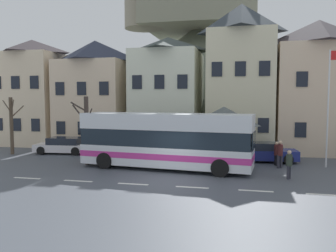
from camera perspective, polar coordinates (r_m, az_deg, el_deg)
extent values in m
cube|color=#484D56|center=(18.34, -0.16, -9.06)|extent=(40.00, 60.00, 0.06)
cube|color=silver|center=(20.27, -22.32, -7.99)|extent=(1.60, 0.20, 0.01)
cube|color=silver|center=(18.76, -14.67, -8.80)|extent=(1.60, 0.20, 0.01)
cube|color=silver|center=(17.63, -5.83, -9.54)|extent=(1.60, 0.20, 0.01)
cube|color=silver|center=(16.96, 4.01, -10.09)|extent=(1.60, 0.20, 0.01)
cube|color=silver|center=(16.81, 14.35, -10.36)|extent=(1.60, 0.20, 0.01)
cube|color=silver|center=(17.19, 24.56, -10.31)|extent=(1.60, 0.20, 0.01)
cube|color=beige|center=(34.77, -21.40, 4.14)|extent=(5.48, 5.07, 8.42)
pyramid|color=#3A3236|center=(35.09, -21.63, 12.09)|extent=(5.48, 5.07, 1.30)
cube|color=black|center=(32.74, -23.77, 0.21)|extent=(0.80, 0.06, 1.10)
cube|color=black|center=(31.70, -21.10, 0.16)|extent=(0.80, 0.06, 1.10)
cube|color=black|center=(32.69, -23.98, 6.62)|extent=(0.80, 0.06, 1.10)
cube|color=black|center=(31.65, -21.30, 6.78)|extent=(0.80, 0.06, 1.10)
cube|color=beige|center=(31.97, -11.86, 3.60)|extent=(5.92, 5.54, 7.60)
pyramid|color=#2B3143|center=(32.25, -12.00, 12.05)|extent=(5.92, 5.54, 1.87)
cube|color=black|center=(30.47, -17.34, -0.28)|extent=(0.80, 0.06, 1.10)
cube|color=black|center=(29.54, -14.01, -0.36)|extent=(0.80, 0.06, 1.10)
cube|color=black|center=(28.72, -10.48, -0.44)|extent=(0.80, 0.06, 1.10)
cube|color=black|center=(30.38, -17.49, 5.93)|extent=(0.80, 0.06, 1.10)
cube|color=black|center=(29.45, -14.14, 6.06)|extent=(0.80, 0.06, 1.10)
cube|color=black|center=(28.63, -10.58, 6.16)|extent=(0.80, 0.06, 1.10)
cube|color=silver|center=(30.20, -0.02, 4.32)|extent=(5.50, 6.20, 8.30)
pyramid|color=#3B4442|center=(30.55, -0.02, 13.33)|extent=(5.50, 6.20, 1.28)
cube|color=black|center=(27.74, -5.11, -0.21)|extent=(0.80, 0.06, 1.10)
cube|color=black|center=(27.25, -1.43, -0.28)|extent=(0.80, 0.06, 1.10)
cube|color=black|center=(26.87, 2.38, -0.35)|extent=(0.80, 0.06, 1.10)
cube|color=black|center=(27.67, -5.16, 7.26)|extent=(0.80, 0.06, 1.10)
cube|color=black|center=(27.18, -1.44, 7.33)|extent=(0.80, 0.06, 1.10)
cube|color=black|center=(26.80, 2.40, 7.36)|extent=(0.80, 0.06, 1.10)
cube|color=beige|center=(29.20, 11.90, 5.52)|extent=(5.21, 5.59, 9.64)
pyramid|color=#2F383E|center=(29.91, 12.10, 17.06)|extent=(5.21, 5.59, 2.33)
cube|color=black|center=(26.52, 8.01, 0.24)|extent=(0.80, 0.06, 1.10)
cube|color=black|center=(26.45, 11.76, 0.18)|extent=(0.80, 0.06, 1.10)
cube|color=black|center=(26.49, 15.52, 0.11)|extent=(0.80, 0.06, 1.10)
cube|color=black|center=(26.54, 8.11, 9.30)|extent=(0.80, 0.06, 1.10)
cube|color=black|center=(26.46, 11.91, 9.26)|extent=(0.80, 0.06, 1.10)
cube|color=black|center=(26.50, 15.72, 9.18)|extent=(0.80, 0.06, 1.10)
cube|color=beige|center=(29.59, 23.44, 4.06)|extent=(6.24, 5.28, 8.43)
pyramid|color=#3C363B|center=(30.02, 23.76, 13.99)|extent=(6.24, 5.28, 1.94)
cube|color=black|center=(26.79, 21.11, -0.60)|extent=(0.80, 0.06, 1.10)
cube|color=black|center=(26.73, 21.34, 7.25)|extent=(0.80, 0.06, 1.10)
cone|color=#5B6351|center=(46.34, 5.53, 8.03)|extent=(38.69, 38.69, 14.17)
cube|color=gray|center=(47.67, 5.61, 18.58)|extent=(13.70, 13.70, 5.59)
cube|color=silver|center=(21.06, -0.43, -4.84)|extent=(10.62, 3.47, 1.19)
cube|color=#BF338C|center=(21.05, -0.43, -4.68)|extent=(10.64, 3.50, 0.36)
cube|color=#19232D|center=(20.91, -0.43, -1.87)|extent=(10.52, 3.42, 1.00)
cube|color=silver|center=(20.82, -0.43, 0.79)|extent=(10.62, 3.47, 0.94)
cube|color=#19232D|center=(19.87, 14.03, -2.35)|extent=(0.27, 2.02, 0.96)
cylinder|color=black|center=(21.40, 9.66, -5.70)|extent=(1.02, 0.38, 1.00)
cylinder|color=black|center=(19.16, 8.61, -6.90)|extent=(1.02, 0.38, 1.00)
cylinder|color=black|center=(23.50, -7.76, -4.75)|extent=(1.02, 0.38, 1.00)
cylinder|color=black|center=(21.49, -10.47, -5.67)|extent=(1.02, 0.38, 1.00)
cylinder|color=#473D33|center=(26.15, 5.77, -2.23)|extent=(0.14, 0.14, 2.40)
cylinder|color=#473D33|center=(25.98, 13.03, -2.37)|extent=(0.14, 0.14, 2.40)
cylinder|color=#473D33|center=(22.90, 4.83, -3.20)|extent=(0.14, 0.14, 2.40)
cylinder|color=#473D33|center=(22.71, 13.12, -3.37)|extent=(0.14, 0.14, 2.40)
pyramid|color=#4F5657|center=(24.21, 9.24, 1.62)|extent=(3.60, 3.60, 1.34)
cube|color=silver|center=(28.18, -17.05, -3.44)|extent=(4.30, 2.15, 0.56)
cube|color=#1E232D|center=(28.03, -16.69, -2.36)|extent=(2.63, 1.78, 0.52)
cylinder|color=black|center=(28.04, -20.31, -3.85)|extent=(0.66, 0.26, 0.64)
cylinder|color=black|center=(29.53, -18.81, -3.39)|extent=(0.66, 0.26, 0.64)
cylinder|color=black|center=(26.90, -15.10, -4.07)|extent=(0.66, 0.26, 0.64)
cylinder|color=black|center=(28.45, -13.82, -3.58)|extent=(0.66, 0.26, 0.64)
cube|color=navy|center=(24.36, 15.68, -4.54)|extent=(4.42, 2.06, 0.65)
cube|color=#1E232D|center=(24.25, 15.20, -3.21)|extent=(2.69, 1.71, 0.49)
cylinder|color=black|center=(25.42, 18.57, -4.65)|extent=(0.65, 0.25, 0.64)
cylinder|color=black|center=(23.85, 19.33, -5.27)|extent=(0.65, 0.25, 0.64)
cylinder|color=black|center=(25.03, 12.18, -4.66)|extent=(0.65, 0.25, 0.64)
cylinder|color=black|center=(23.43, 12.51, -5.29)|extent=(0.65, 0.25, 0.64)
cylinder|color=#2D2D38|center=(19.70, 19.50, -7.15)|extent=(0.13, 0.13, 0.76)
cylinder|color=#2D2D38|center=(19.51, 19.27, -7.26)|extent=(0.13, 0.13, 0.76)
cylinder|color=#2D382D|center=(19.49, 19.44, -5.36)|extent=(0.33, 0.33, 0.62)
sphere|color=#D1AD89|center=(19.42, 19.47, -4.15)|extent=(0.22, 0.22, 0.22)
cylinder|color=black|center=(23.28, 17.39, -5.36)|extent=(0.17, 0.17, 0.72)
cylinder|color=black|center=(23.11, 17.63, -5.44)|extent=(0.17, 0.17, 0.72)
cylinder|color=#512323|center=(23.10, 17.55, -3.82)|extent=(0.31, 0.31, 0.67)
sphere|color=#D1AD89|center=(23.04, 17.57, -2.75)|extent=(0.21, 0.21, 0.21)
cylinder|color=#2D2D38|center=(22.35, 17.80, -5.63)|extent=(0.17, 0.17, 0.84)
cylinder|color=#2D2D38|center=(22.48, 18.24, -5.58)|extent=(0.17, 0.17, 0.84)
cylinder|color=#512323|center=(22.30, 18.07, -3.80)|extent=(0.35, 0.35, 0.69)
sphere|color=#D1AD89|center=(22.24, 18.10, -2.63)|extent=(0.23, 0.23, 0.23)
cube|color=brown|center=(26.68, 8.99, -3.75)|extent=(1.47, 0.45, 0.08)
cube|color=brown|center=(26.87, 9.03, -3.22)|extent=(1.47, 0.06, 0.40)
cube|color=#2D2D33|center=(26.76, 7.58, -4.20)|extent=(0.08, 0.36, 0.45)
cube|color=#2D2D33|center=(26.68, 10.39, -4.26)|extent=(0.08, 0.36, 0.45)
cylinder|color=silver|center=(23.43, 24.99, 2.54)|extent=(0.10, 0.10, 7.27)
cylinder|color=brown|center=(28.95, -24.52, 0.01)|extent=(0.27, 0.27, 4.39)
cylinder|color=brown|center=(29.23, -23.69, 2.21)|extent=(0.43, 1.16, 0.93)
cylinder|color=brown|center=(28.57, -25.14, 2.96)|extent=(0.13, 0.85, 0.96)
cylinder|color=brown|center=(28.48, -24.41, 2.69)|extent=(0.74, 0.62, 1.32)
cylinder|color=brown|center=(28.58, -24.52, 3.54)|extent=(0.52, 0.48, 0.61)
cylinder|color=#382D28|center=(22.84, -13.33, -0.77)|extent=(0.28, 0.28, 4.42)
cylinder|color=#382D28|center=(23.15, -13.32, 2.77)|extent=(0.37, 0.82, 1.38)
cylinder|color=#382D28|center=(22.55, -14.58, 3.09)|extent=(0.76, 0.87, 0.66)
cylinder|color=#382D28|center=(23.27, -13.06, 0.81)|extent=(0.27, 1.01, 0.60)
cylinder|color=#382D28|center=(22.32, -12.95, 1.64)|extent=(0.79, 0.77, 0.98)
cylinder|color=#382D28|center=(22.66, -14.43, 1.96)|extent=(0.77, 0.67, 1.21)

